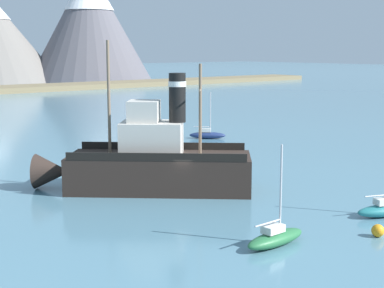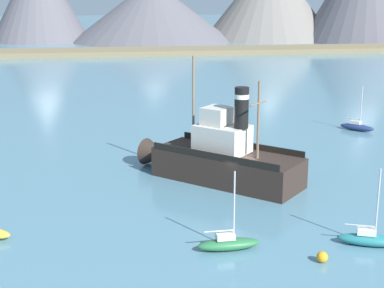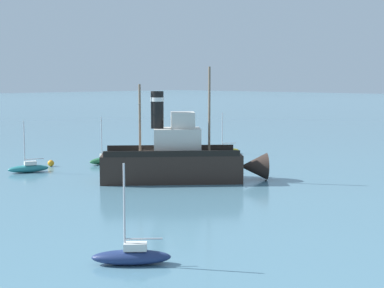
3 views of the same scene
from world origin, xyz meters
The scene contains 7 objects.
ground_plane centered at (0.00, 0.00, 0.00)m, with size 600.00×600.00×0.00m, color teal.
shoreline_strip centered at (0.00, 97.08, 0.60)m, with size 240.00×12.00×1.20m, color #7A6B4C.
old_tugboat centered at (-1.00, 2.38, 1.83)m, with size 12.90×12.21×9.90m.
sailboat_green centered at (-2.95, -10.62, 0.43)m, with size 3.85×1.28×4.90m.
sailboat_teal centered at (5.64, -11.18, 0.43)m, with size 3.94×2.38×4.90m.
sailboat_navy centered at (16.97, 17.29, 0.43)m, with size 3.50×3.43×4.90m.
mooring_buoy centered at (2.02, -12.98, 0.33)m, with size 0.65×0.65×0.65m, color orange.
Camera 2 is at (-9.50, -42.31, 15.16)m, focal length 55.00 mm.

